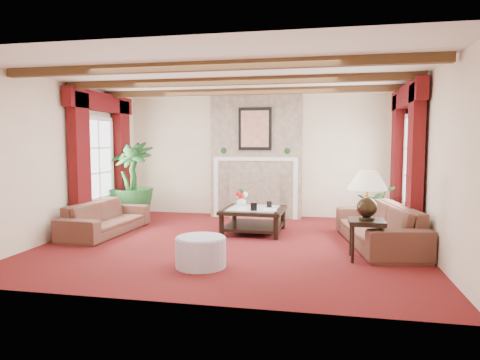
% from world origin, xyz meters
% --- Properties ---
extents(floor, '(6.00, 6.00, 0.00)m').
position_xyz_m(floor, '(0.00, 0.00, 0.00)').
color(floor, '#4B0D0F').
rests_on(floor, ground).
extents(ceiling, '(6.00, 6.00, 0.00)m').
position_xyz_m(ceiling, '(0.00, 0.00, 2.70)').
color(ceiling, white).
rests_on(ceiling, floor).
extents(back_wall, '(6.00, 0.02, 2.70)m').
position_xyz_m(back_wall, '(0.00, 2.75, 1.35)').
color(back_wall, beige).
rests_on(back_wall, ground).
extents(left_wall, '(0.02, 5.50, 2.70)m').
position_xyz_m(left_wall, '(-3.00, 0.00, 1.35)').
color(left_wall, beige).
rests_on(left_wall, ground).
extents(right_wall, '(0.02, 5.50, 2.70)m').
position_xyz_m(right_wall, '(3.00, 0.00, 1.35)').
color(right_wall, beige).
rests_on(right_wall, ground).
extents(ceiling_beams, '(6.00, 3.00, 0.12)m').
position_xyz_m(ceiling_beams, '(0.00, 0.00, 2.64)').
color(ceiling_beams, '#3B2412').
rests_on(ceiling_beams, ceiling).
extents(fireplace, '(2.00, 0.52, 2.70)m').
position_xyz_m(fireplace, '(0.00, 2.55, 2.70)').
color(fireplace, tan).
rests_on(fireplace, ground).
extents(french_door_left, '(0.10, 1.10, 2.16)m').
position_xyz_m(french_door_left, '(-2.97, 1.00, 2.13)').
color(french_door_left, white).
rests_on(french_door_left, ground).
extents(french_door_right, '(0.10, 1.10, 2.16)m').
position_xyz_m(french_door_right, '(2.97, 1.00, 2.13)').
color(french_door_right, white).
rests_on(french_door_right, ground).
extents(curtains_left, '(0.20, 2.40, 2.55)m').
position_xyz_m(curtains_left, '(-2.86, 1.00, 2.55)').
color(curtains_left, '#4A090F').
rests_on(curtains_left, ground).
extents(curtains_right, '(0.20, 2.40, 2.55)m').
position_xyz_m(curtains_right, '(2.86, 1.00, 2.55)').
color(curtains_right, '#4A090F').
rests_on(curtains_right, ground).
extents(sofa_left, '(2.05, 0.79, 0.78)m').
position_xyz_m(sofa_left, '(-2.41, 0.24, 0.39)').
color(sofa_left, black).
rests_on(sofa_left, ground).
extents(sofa_right, '(2.51, 1.43, 0.89)m').
position_xyz_m(sofa_right, '(2.34, 0.22, 0.45)').
color(sofa_right, black).
rests_on(sofa_right, ground).
extents(potted_palm, '(1.13, 1.78, 0.93)m').
position_xyz_m(potted_palm, '(-2.55, 1.62, 0.47)').
color(potted_palm, black).
rests_on(potted_palm, ground).
extents(small_plant, '(1.23, 1.28, 0.67)m').
position_xyz_m(small_plant, '(2.53, 1.65, 0.34)').
color(small_plant, black).
rests_on(small_plant, ground).
extents(coffee_table, '(1.14, 1.14, 0.45)m').
position_xyz_m(coffee_table, '(0.22, 0.83, 0.23)').
color(coffee_table, black).
rests_on(coffee_table, ground).
extents(side_table, '(0.56, 0.56, 0.58)m').
position_xyz_m(side_table, '(2.08, -0.67, 0.29)').
color(side_table, black).
rests_on(side_table, ground).
extents(ottoman, '(0.67, 0.67, 0.39)m').
position_xyz_m(ottoman, '(-0.12, -1.45, 0.20)').
color(ottoman, '#9B9AAF').
rests_on(ottoman, ground).
extents(table_lamp, '(0.56, 0.56, 0.71)m').
position_xyz_m(table_lamp, '(2.08, -0.67, 0.93)').
color(table_lamp, black).
rests_on(table_lamp, side_table).
extents(flower_vase, '(0.22, 0.22, 0.18)m').
position_xyz_m(flower_vase, '(-0.06, 1.12, 0.54)').
color(flower_vase, silver).
rests_on(flower_vase, coffee_table).
extents(book, '(0.23, 0.06, 0.31)m').
position_xyz_m(book, '(0.44, 0.57, 0.61)').
color(book, black).
rests_on(book, coffee_table).
extents(photo_frame_a, '(0.12, 0.04, 0.15)m').
position_xyz_m(photo_frame_a, '(0.28, 0.48, 0.53)').
color(photo_frame_a, black).
rests_on(photo_frame_a, coffee_table).
extents(photo_frame_b, '(0.10, 0.05, 0.13)m').
position_xyz_m(photo_frame_b, '(0.50, 0.93, 0.51)').
color(photo_frame_b, black).
rests_on(photo_frame_b, coffee_table).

